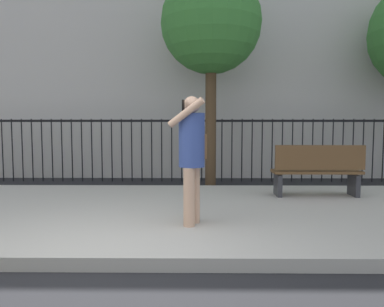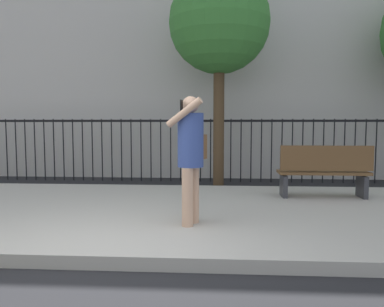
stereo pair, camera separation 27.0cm
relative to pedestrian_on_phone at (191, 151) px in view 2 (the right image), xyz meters
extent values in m
plane|color=black|center=(-0.96, -1.29, -1.13)|extent=(60.00, 60.00, 0.00)
cube|color=#B2ADA3|center=(-0.96, 0.91, -1.06)|extent=(28.00, 4.40, 0.15)
cube|color=black|center=(-0.96, 4.61, 0.42)|extent=(12.00, 0.04, 0.06)
cylinder|color=black|center=(-5.17, 4.61, -0.33)|extent=(0.03, 0.03, 1.60)
cylinder|color=black|center=(-4.92, 4.61, -0.33)|extent=(0.03, 0.03, 1.60)
cylinder|color=black|center=(-4.66, 4.61, -0.33)|extent=(0.03, 0.03, 1.60)
cylinder|color=black|center=(-4.40, 4.61, -0.33)|extent=(0.03, 0.03, 1.60)
cylinder|color=black|center=(-4.15, 4.61, -0.33)|extent=(0.03, 0.03, 1.60)
cylinder|color=black|center=(-3.89, 4.61, -0.33)|extent=(0.03, 0.03, 1.60)
cylinder|color=black|center=(-3.64, 4.61, -0.33)|extent=(0.03, 0.03, 1.60)
cylinder|color=black|center=(-3.38, 4.61, -0.33)|extent=(0.03, 0.03, 1.60)
cylinder|color=black|center=(-3.13, 4.61, -0.33)|extent=(0.03, 0.03, 1.60)
cylinder|color=black|center=(-2.87, 4.61, -0.33)|extent=(0.03, 0.03, 1.60)
cylinder|color=black|center=(-2.62, 4.61, -0.33)|extent=(0.03, 0.03, 1.60)
cylinder|color=black|center=(-2.36, 4.61, -0.33)|extent=(0.03, 0.03, 1.60)
cylinder|color=black|center=(-2.11, 4.61, -0.33)|extent=(0.03, 0.03, 1.60)
cylinder|color=black|center=(-1.85, 4.61, -0.33)|extent=(0.03, 0.03, 1.60)
cylinder|color=black|center=(-1.60, 4.61, -0.33)|extent=(0.03, 0.03, 1.60)
cylinder|color=black|center=(-1.34, 4.61, -0.33)|extent=(0.03, 0.03, 1.60)
cylinder|color=black|center=(-1.09, 4.61, -0.33)|extent=(0.03, 0.03, 1.60)
cylinder|color=black|center=(-0.83, 4.61, -0.33)|extent=(0.03, 0.03, 1.60)
cylinder|color=black|center=(-0.58, 4.61, -0.33)|extent=(0.03, 0.03, 1.60)
cylinder|color=black|center=(-0.32, 4.61, -0.33)|extent=(0.03, 0.03, 1.60)
cylinder|color=black|center=(-0.06, 4.61, -0.33)|extent=(0.03, 0.03, 1.60)
cylinder|color=black|center=(0.19, 4.61, -0.33)|extent=(0.03, 0.03, 1.60)
cylinder|color=black|center=(0.45, 4.61, -0.33)|extent=(0.03, 0.03, 1.60)
cylinder|color=black|center=(0.70, 4.61, -0.33)|extent=(0.03, 0.03, 1.60)
cylinder|color=black|center=(0.96, 4.61, -0.33)|extent=(0.03, 0.03, 1.60)
cylinder|color=black|center=(1.21, 4.61, -0.33)|extent=(0.03, 0.03, 1.60)
cylinder|color=black|center=(1.47, 4.61, -0.33)|extent=(0.03, 0.03, 1.60)
cylinder|color=black|center=(1.72, 4.61, -0.33)|extent=(0.03, 0.03, 1.60)
cylinder|color=black|center=(1.98, 4.61, -0.33)|extent=(0.03, 0.03, 1.60)
cylinder|color=black|center=(2.23, 4.61, -0.33)|extent=(0.03, 0.03, 1.60)
cylinder|color=black|center=(2.49, 4.61, -0.33)|extent=(0.03, 0.03, 1.60)
cylinder|color=black|center=(2.74, 4.61, -0.33)|extent=(0.03, 0.03, 1.60)
cylinder|color=black|center=(3.00, 4.61, -0.33)|extent=(0.03, 0.03, 1.60)
cylinder|color=black|center=(3.25, 4.61, -0.33)|extent=(0.03, 0.03, 1.60)
cylinder|color=black|center=(3.51, 4.61, -0.33)|extent=(0.03, 0.03, 1.60)
cylinder|color=black|center=(3.77, 4.61, -0.33)|extent=(0.03, 0.03, 1.60)
cylinder|color=black|center=(4.02, 4.61, -0.33)|extent=(0.03, 0.03, 1.60)
cylinder|color=black|center=(4.28, 4.61, -0.33)|extent=(0.03, 0.03, 1.60)
cylinder|color=tan|center=(-0.04, -0.12, -0.60)|extent=(0.15, 0.15, 0.77)
cylinder|color=tan|center=(0.02, 0.07, -0.60)|extent=(0.15, 0.15, 0.77)
cylinder|color=#33478C|center=(-0.01, -0.02, 0.14)|extent=(0.43, 0.43, 0.70)
sphere|color=tan|center=(-0.01, -0.02, 0.60)|extent=(0.22, 0.22, 0.22)
cylinder|color=tan|center=(-0.08, -0.21, 0.49)|extent=(0.49, 0.25, 0.38)
cylinder|color=tan|center=(0.06, 0.16, 0.12)|extent=(0.09, 0.09, 0.54)
cube|color=black|center=(-0.12, -0.15, 0.58)|extent=(0.03, 0.07, 0.15)
cube|color=brown|center=(0.08, 0.22, 0.03)|extent=(0.24, 0.32, 0.34)
cube|color=brown|center=(2.26, 1.97, -0.53)|extent=(1.60, 0.45, 0.05)
cube|color=brown|center=(2.26, 1.78, -0.25)|extent=(1.60, 0.06, 0.44)
cube|color=#333338|center=(1.56, 1.97, -0.78)|extent=(0.08, 0.41, 0.40)
cube|color=#333338|center=(2.96, 1.97, -0.78)|extent=(0.08, 0.41, 0.40)
cylinder|color=#4C3823|center=(0.39, 3.87, 0.44)|extent=(0.25, 0.25, 3.14)
sphere|color=#387A33|center=(0.39, 3.87, 2.64)|extent=(2.31, 2.31, 2.31)
camera|label=1|loc=(0.05, -4.93, 0.36)|focal=35.18mm
camera|label=2|loc=(0.32, -4.92, 0.36)|focal=35.18mm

